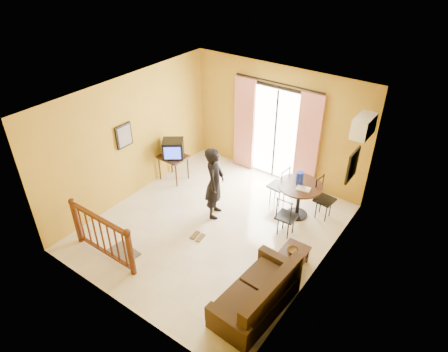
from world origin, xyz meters
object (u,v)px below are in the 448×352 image
Objects in this scene: dining_table at (299,191)px; coffee_table at (290,259)px; standing_person at (215,183)px; television at (173,149)px; sofa at (258,297)px.

coffee_table is at bearing -67.78° from dining_table.
television is at bearing 48.49° from standing_person.
sofa is (0.63, -2.65, -0.32)m from dining_table.
coffee_table is at bearing 93.55° from sofa.
television is 0.80× the size of coffee_table.
standing_person is at bearing -145.34° from dining_table.
dining_table is at bearing 112.22° from coffee_table.
television is 0.68× the size of dining_table.
coffee_table is at bearing -52.50° from television.
dining_table is 0.58× the size of standing_person.
dining_table is at bearing -78.51° from standing_person.
television is at bearing 164.18° from coffee_table.
sofa reaches higher than dining_table.
sofa is (3.72, -2.18, -0.55)m from television.
dining_table reaches higher than coffee_table.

